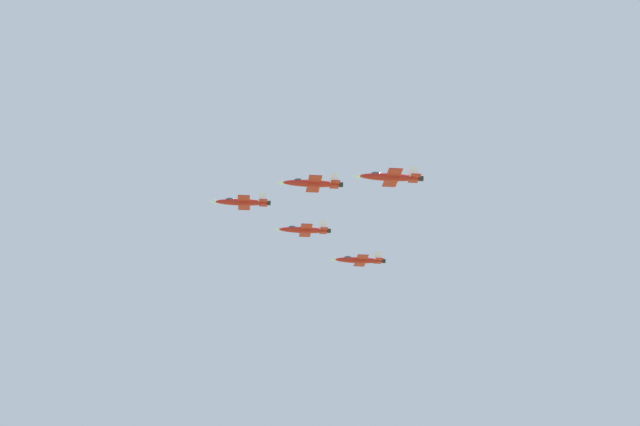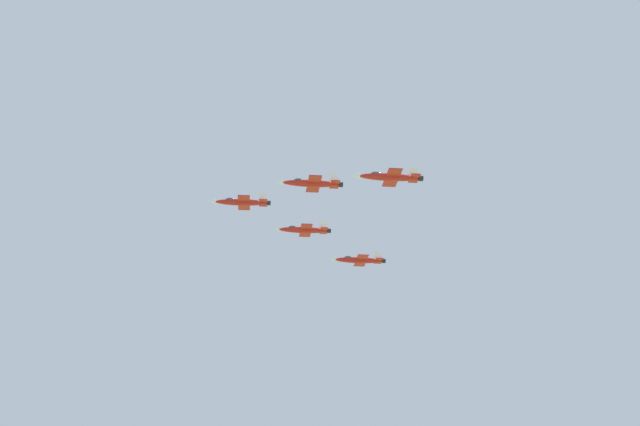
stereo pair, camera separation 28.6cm
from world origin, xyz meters
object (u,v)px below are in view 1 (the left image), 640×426
Objects in this scene: jet_left_wingman at (311,183)px; jet_right_outer at (359,260)px; jet_left_outer at (389,177)px; jet_lead at (241,202)px; jet_right_wingman at (303,230)px.

jet_right_outer is (44.69, -28.89, -4.62)m from jet_left_wingman.
jet_lead is at bearing -41.38° from jet_left_outer.
jet_left_outer is 1.02× the size of jet_right_outer.
jet_lead is 25.56m from jet_right_wingman.
jet_left_outer is at bearing 111.21° from jet_right_wingman.
jet_left_wingman is at bearing 68.03° from jet_right_outer.
jet_lead is 51.27m from jet_right_outer.
jet_lead is at bearing 40.17° from jet_right_wingman.
jet_left_outer is (-52.42, -9.19, -3.87)m from jet_right_wingman.
jet_left_outer is at bearing 140.55° from jet_lead.
jet_lead reaches higher than jet_right_outer.
jet_left_outer is (-40.10, -31.52, -5.55)m from jet_lead.
jet_lead is 1.00× the size of jet_right_wingman.
jet_left_wingman is at bearing -41.38° from jet_left_outer.
jet_left_wingman reaches higher than jet_left_outer.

